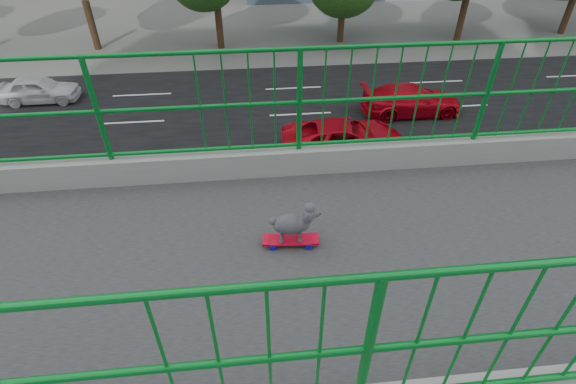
# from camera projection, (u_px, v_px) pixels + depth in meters

# --- Properties ---
(road) EXTENTS (18.00, 90.00, 0.02)m
(road) POSITION_uv_depth(u_px,v_px,m) (309.00, 147.00, 18.45)
(road) COLOR black
(road) RESTS_ON ground
(footbridge) EXTENTS (3.00, 24.00, 7.00)m
(footbridge) POSITION_uv_depth(u_px,v_px,m) (479.00, 352.00, 5.05)
(footbridge) COLOR #2D2D2F
(footbridge) RESTS_ON ground
(railing) EXTENTS (3.00, 24.00, 1.42)m
(railing) POSITION_uv_depth(u_px,v_px,m) (540.00, 227.00, 3.82)
(railing) COLOR gray
(railing) RESTS_ON footbridge
(skateboard) EXTENTS (0.19, 0.52, 0.07)m
(skateboard) POSITION_uv_depth(u_px,v_px,m) (291.00, 240.00, 3.92)
(skateboard) COLOR red
(skateboard) RESTS_ON footbridge
(poodle) EXTENTS (0.21, 0.45, 0.38)m
(poodle) POSITION_uv_depth(u_px,v_px,m) (293.00, 222.00, 3.79)
(poodle) COLOR #312D33
(poodle) RESTS_ON skateboard
(car_1) EXTENTS (1.65, 4.72, 1.56)m
(car_1) POSITION_uv_depth(u_px,v_px,m) (272.00, 189.00, 14.84)
(car_1) COLOR black
(car_1) RESTS_ON ground
(car_2) EXTENTS (2.35, 5.09, 1.41)m
(car_2) POSITION_uv_depth(u_px,v_px,m) (344.00, 138.00, 17.66)
(car_2) COLOR red
(car_2) RESTS_ON ground
(car_3) EXTENTS (1.95, 4.79, 1.39)m
(car_3) POSITION_uv_depth(u_px,v_px,m) (412.00, 100.00, 20.50)
(car_3) COLOR red
(car_3) RESTS_ON ground
(car_4) EXTENTS (1.55, 3.84, 1.31)m
(car_4) POSITION_uv_depth(u_px,v_px,m) (39.00, 89.00, 21.55)
(car_4) COLOR silver
(car_4) RESTS_ON ground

